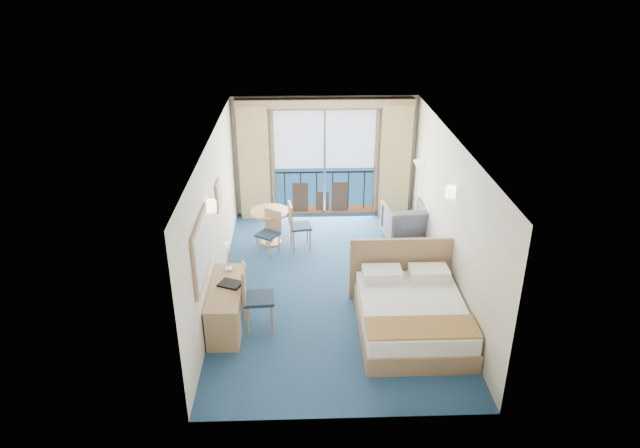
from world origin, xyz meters
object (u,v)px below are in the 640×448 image
at_px(nightstand, 433,275).
at_px(bed, 411,313).
at_px(desk_chair, 253,294).
at_px(table_chair_b, 270,230).
at_px(floor_lamp, 417,178).
at_px(round_table, 270,219).
at_px(desk, 224,318).
at_px(table_chair_a, 296,223).
at_px(armchair, 405,222).

bearing_deg(nightstand, bed, -116.44).
relative_size(bed, nightstand, 3.94).
height_order(desk_chair, table_chair_b, desk_chair).
xyz_separation_m(floor_lamp, round_table, (-3.04, -0.51, -0.65)).
relative_size(desk, table_chair_a, 1.55).
relative_size(nightstand, round_table, 0.68).
relative_size(armchair, desk_chair, 0.79).
bearing_deg(desk, table_chair_a, 70.25).
xyz_separation_m(armchair, desk_chair, (-2.92, -3.02, 0.22)).
height_order(armchair, table_chair_b, table_chair_b).
bearing_deg(table_chair_b, round_table, 126.22).
relative_size(nightstand, table_chair_a, 0.56).
bearing_deg(floor_lamp, desk, -133.67).
distance_m(bed, round_table, 3.91).
bearing_deg(armchair, desk, 37.53).
height_order(floor_lamp, round_table, floor_lamp).
xyz_separation_m(floor_lamp, table_chair_a, (-2.52, -0.74, -0.64)).
bearing_deg(bed, desk_chair, 176.08).
xyz_separation_m(desk, table_chair_a, (1.09, 3.05, 0.16)).
relative_size(armchair, table_chair_a, 0.89).
bearing_deg(nightstand, floor_lamp, 87.50).
relative_size(round_table, table_chair_b, 0.89).
bearing_deg(round_table, nightstand, -32.99).
bearing_deg(table_chair_b, table_chair_a, 56.18).
relative_size(bed, round_table, 2.67).
distance_m(armchair, table_chair_a, 2.27).
xyz_separation_m(nightstand, round_table, (-2.94, 1.91, 0.27)).
bearing_deg(bed, round_table, 126.63).
bearing_deg(desk_chair, round_table, -6.15).
bearing_deg(desk, table_chair_b, 78.47).
relative_size(floor_lamp, table_chair_a, 1.62).
height_order(desk_chair, round_table, desk_chair).
xyz_separation_m(bed, nightstand, (0.61, 1.23, -0.04)).
xyz_separation_m(armchair, table_chair_a, (-2.25, -0.28, 0.15)).
xyz_separation_m(floor_lamp, desk, (-3.61, -3.78, -0.80)).
relative_size(bed, desk, 1.42).
relative_size(desk, table_chair_b, 1.67).
xyz_separation_m(round_table, table_chair_b, (0.01, -0.43, -0.04)).
bearing_deg(round_table, table_chair_b, -88.43).
xyz_separation_m(armchair, desk, (-3.35, -3.33, -0.00)).
relative_size(nightstand, floor_lamp, 0.34).
distance_m(nightstand, armchair, 1.97).
height_order(nightstand, table_chair_a, table_chair_a).
relative_size(bed, armchair, 2.45).
bearing_deg(bed, desk, -177.14).
distance_m(armchair, table_chair_b, 2.81).
xyz_separation_m(armchair, floor_lamp, (0.27, 0.45, 0.79)).
bearing_deg(table_chair_a, bed, -156.93).
distance_m(armchair, round_table, 2.78).
relative_size(bed, floor_lamp, 1.35).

